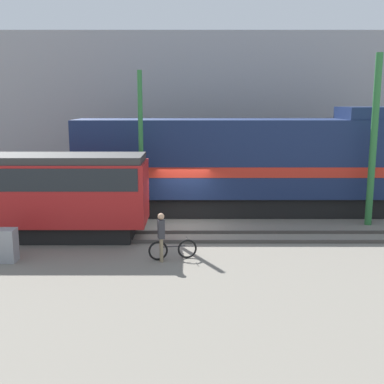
# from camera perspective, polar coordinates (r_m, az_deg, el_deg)

# --- Properties ---
(ground_plane) EXTENTS (120.00, 120.00, 0.00)m
(ground_plane) POSITION_cam_1_polar(r_m,az_deg,el_deg) (22.19, -1.18, -4.14)
(ground_plane) COLOR slate
(track_near) EXTENTS (60.00, 1.51, 0.14)m
(track_near) POSITION_cam_1_polar(r_m,az_deg,el_deg) (20.34, -1.27, -5.32)
(track_near) COLOR #47423D
(track_near) RESTS_ON ground
(track_far) EXTENTS (60.00, 1.51, 0.14)m
(track_far) POSITION_cam_1_polar(r_m,az_deg,el_deg) (24.84, -1.07, -2.36)
(track_far) COLOR #47423D
(track_far) RESTS_ON ground
(building_backdrop) EXTENTS (41.84, 6.00, 9.89)m
(building_backdrop) POSITION_cam_1_polar(r_m,az_deg,el_deg) (33.09, -0.86, 9.43)
(building_backdrop) COLOR #99999E
(building_backdrop) RESTS_ON ground
(freight_locomotive) EXTENTS (16.26, 3.04, 5.41)m
(freight_locomotive) POSITION_cam_1_polar(r_m,az_deg,el_deg) (24.52, 5.62, 3.27)
(freight_locomotive) COLOR black
(freight_locomotive) RESTS_ON ground
(streetcar) EXTENTS (9.64, 2.54, 3.54)m
(streetcar) POSITION_cam_1_polar(r_m,az_deg,el_deg) (20.99, -18.82, 0.09)
(streetcar) COLOR black
(streetcar) RESTS_ON ground
(bicycle) EXTENTS (1.77, 0.56, 0.78)m
(bicycle) POSITION_cam_1_polar(r_m,az_deg,el_deg) (17.66, -2.45, -6.85)
(bicycle) COLOR black
(bicycle) RESTS_ON ground
(person) EXTENTS (0.29, 0.40, 1.78)m
(person) POSITION_cam_1_polar(r_m,az_deg,el_deg) (17.24, -3.84, -4.76)
(person) COLOR #8C7A5B
(person) RESTS_ON ground
(utility_pole_center) EXTENTS (0.21, 0.21, 7.05)m
(utility_pole_center) POSITION_cam_1_polar(r_m,az_deg,el_deg) (22.10, -6.23, 5.03)
(utility_pole_center) COLOR #2D7238
(utility_pole_center) RESTS_ON ground
(utility_pole_right) EXTENTS (0.31, 0.31, 7.80)m
(utility_pole_right) POSITION_cam_1_polar(r_m,az_deg,el_deg) (23.44, 20.55, 5.66)
(utility_pole_right) COLOR #2D7238
(utility_pole_right) RESTS_ON ground
(signal_box) EXTENTS (0.70, 0.60, 1.20)m
(signal_box) POSITION_cam_1_polar(r_m,az_deg,el_deg) (18.58, -21.30, -5.93)
(signal_box) COLOR gray
(signal_box) RESTS_ON ground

